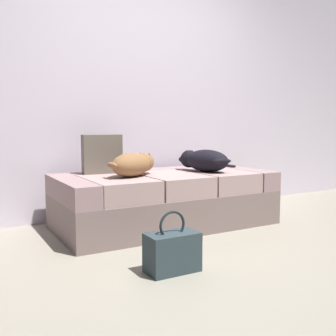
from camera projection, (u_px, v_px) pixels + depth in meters
name	position (u px, v px, depth m)	size (l,w,h in m)	color
ground_plane	(241.00, 259.00, 2.62)	(10.00, 10.00, 0.00)	gray
back_wall	(134.00, 74.00, 3.92)	(6.40, 0.10, 2.80)	silver
couch	(165.00, 199.00, 3.49)	(1.89, 0.91, 0.47)	slate
dog_tan	(134.00, 164.00, 3.24)	(0.54, 0.44, 0.20)	brown
dog_dark	(204.00, 160.00, 3.59)	(0.37, 0.57, 0.20)	black
tv_remote	(230.00, 166.00, 4.00)	(0.04, 0.15, 0.02)	black
throw_pillow	(102.00, 154.00, 3.43)	(0.34, 0.12, 0.34)	#665D51
handbag	(172.00, 251.00, 2.38)	(0.32, 0.18, 0.38)	#2C3B40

